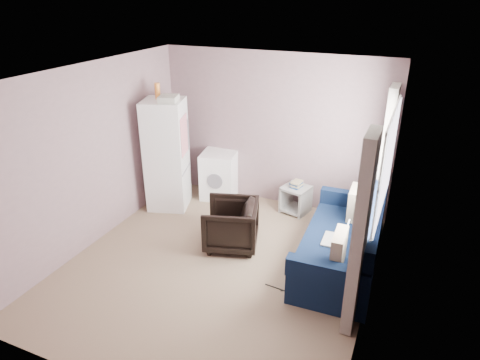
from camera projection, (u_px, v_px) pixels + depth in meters
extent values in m
cube|color=#92785F|center=(219.00, 265.00, 5.69)|extent=(3.80, 4.20, 0.02)
cube|color=silver|center=(214.00, 74.00, 4.65)|extent=(3.80, 4.20, 0.02)
cube|color=gray|center=(274.00, 130.00, 6.93)|extent=(3.80, 0.02, 2.50)
cube|color=gray|center=(100.00, 279.00, 3.40)|extent=(3.80, 0.02, 2.50)
cube|color=gray|center=(92.00, 157.00, 5.86)|extent=(0.02, 4.20, 2.50)
cube|color=gray|center=(380.00, 209.00, 4.48)|extent=(0.02, 4.20, 2.50)
cube|color=white|center=(388.00, 163.00, 4.97)|extent=(0.01, 1.60, 1.20)
imported|color=black|center=(231.00, 223.00, 5.97)|extent=(0.85, 0.88, 0.74)
cube|color=white|center=(167.00, 155.00, 6.89)|extent=(0.77, 0.77, 1.80)
cube|color=slate|center=(186.00, 169.00, 6.95)|extent=(0.18, 0.55, 0.02)
cube|color=slate|center=(188.00, 135.00, 6.95)|extent=(0.03, 0.04, 0.51)
cube|color=white|center=(184.00, 135.00, 6.69)|extent=(0.13, 0.41, 0.62)
cylinder|color=orange|center=(158.00, 91.00, 6.52)|extent=(0.10, 0.10, 0.25)
cube|color=beige|center=(168.00, 99.00, 6.40)|extent=(0.35, 0.37, 0.09)
cube|color=white|center=(219.00, 175.00, 7.40)|extent=(0.67, 0.67, 0.81)
cube|color=slate|center=(219.00, 155.00, 7.23)|extent=(0.62, 0.60, 0.05)
cylinder|color=slate|center=(215.00, 181.00, 7.14)|extent=(0.27, 0.07, 0.27)
cube|color=gray|center=(296.00, 188.00, 6.86)|extent=(0.49, 0.49, 0.04)
cube|color=gray|center=(295.00, 209.00, 7.01)|extent=(0.49, 0.49, 0.04)
cube|color=gray|center=(286.00, 196.00, 7.05)|extent=(0.13, 0.40, 0.45)
cube|color=gray|center=(306.00, 203.00, 6.84)|extent=(0.13, 0.40, 0.45)
cube|color=navy|center=(296.00, 186.00, 6.85)|extent=(0.18, 0.22, 0.03)
cube|color=tan|center=(297.00, 185.00, 6.83)|extent=(0.16, 0.22, 0.03)
cube|color=navy|center=(296.00, 183.00, 6.84)|extent=(0.19, 0.23, 0.03)
cube|color=tan|center=(297.00, 182.00, 6.81)|extent=(0.16, 0.21, 0.03)
cube|color=#0C1A37|center=(339.00, 252.00, 5.57)|extent=(0.99, 1.98, 0.43)
cube|color=#0C1A37|center=(373.00, 227.00, 5.27)|extent=(0.26, 1.96, 0.48)
cube|color=#0C1A37|center=(328.00, 272.00, 4.64)|extent=(0.93, 0.18, 0.22)
cube|color=#0C1A37|center=(352.00, 199.00, 6.24)|extent=(0.93, 0.18, 0.22)
cube|color=tan|center=(339.00, 250.00, 4.84)|extent=(0.14, 0.44, 0.43)
cube|color=tan|center=(354.00, 202.00, 5.91)|extent=(0.14, 0.44, 0.43)
cube|color=gray|center=(333.00, 240.00, 5.42)|extent=(0.26, 0.37, 0.02)
cube|color=silver|center=(345.00, 234.00, 5.32)|extent=(0.08, 0.36, 0.24)
cube|color=white|center=(375.00, 210.00, 5.25)|extent=(0.14, 1.70, 0.04)
cube|color=white|center=(380.00, 209.00, 5.22)|extent=(0.02, 1.68, 0.05)
cube|color=white|center=(387.00, 163.00, 4.98)|extent=(0.02, 1.68, 0.05)
cube|color=white|center=(394.00, 113.00, 4.73)|extent=(0.02, 1.68, 0.05)
cube|color=white|center=(378.00, 190.00, 4.31)|extent=(0.02, 0.05, 1.20)
cube|color=white|center=(384.00, 171.00, 4.75)|extent=(0.02, 0.05, 1.20)
cube|color=white|center=(389.00, 156.00, 5.20)|extent=(0.02, 0.05, 1.20)
cube|color=white|center=(393.00, 142.00, 5.64)|extent=(0.02, 0.05, 1.20)
cube|color=beige|center=(360.00, 236.00, 4.27)|extent=(0.12, 0.46, 2.18)
cube|color=beige|center=(384.00, 162.00, 6.08)|extent=(0.12, 0.46, 2.18)
cylinder|color=black|center=(294.00, 290.00, 5.20)|extent=(0.29, 0.17, 0.01)
cylinder|color=black|center=(278.00, 288.00, 5.23)|extent=(0.33, 0.05, 0.01)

